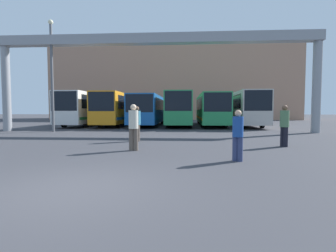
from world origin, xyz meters
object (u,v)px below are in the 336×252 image
(bus_slot_2, at_px, (149,109))
(pedestrian_far_center, at_px, (284,125))
(bus_slot_1, at_px, (120,108))
(pedestrian_near_left, at_px, (238,134))
(bus_slot_5, at_px, (243,107))
(bus_slot_3, at_px, (180,108))
(pedestrian_mid_left, at_px, (133,126))
(bus_slot_0, at_px, (87,107))
(lamp_post, at_px, (52,71))
(pedestrian_near_center, at_px, (137,123))
(bus_slot_4, at_px, (211,108))

(bus_slot_2, distance_m, pedestrian_far_center, 17.44)
(bus_slot_1, xyz_separation_m, pedestrian_near_left, (8.68, -19.46, -1.02))
(bus_slot_5, bearing_deg, bus_slot_3, 178.36)
(pedestrian_near_left, relative_size, pedestrian_mid_left, 0.88)
(bus_slot_0, distance_m, pedestrian_far_center, 20.81)
(pedestrian_near_left, bearing_deg, pedestrian_mid_left, -178.88)
(lamp_post, bearing_deg, pedestrian_near_left, -42.88)
(bus_slot_3, xyz_separation_m, lamp_post, (-9.27, -8.33, 2.59))
(pedestrian_near_left, bearing_deg, bus_slot_3, 125.67)
(bus_slot_3, bearing_deg, bus_slot_0, -175.69)
(pedestrian_near_center, distance_m, pedestrian_near_left, 6.49)
(pedestrian_mid_left, bearing_deg, bus_slot_0, -59.62)
(bus_slot_3, bearing_deg, bus_slot_5, -1.64)
(pedestrian_far_center, bearing_deg, bus_slot_0, 20.46)
(pedestrian_far_center, bearing_deg, pedestrian_mid_left, 79.55)
(bus_slot_5, xyz_separation_m, pedestrian_near_center, (-8.29, -13.82, -0.96))
(pedestrian_near_center, relative_size, pedestrian_mid_left, 0.98)
(pedestrian_far_center, bearing_deg, pedestrian_near_center, 53.07)
(bus_slot_2, height_order, bus_slot_5, bus_slot_5)
(bus_slot_1, xyz_separation_m, bus_slot_2, (3.21, -0.59, -0.12))
(bus_slot_2, height_order, pedestrian_mid_left, bus_slot_2)
(pedestrian_near_left, xyz_separation_m, pedestrian_far_center, (2.67, 3.47, 0.11))
(bus_slot_4, bearing_deg, pedestrian_near_left, -92.84)
(pedestrian_near_left, bearing_deg, lamp_post, 166.05)
(pedestrian_near_center, bearing_deg, pedestrian_mid_left, -41.20)
(bus_slot_3, distance_m, lamp_post, 12.73)
(pedestrian_mid_left, height_order, pedestrian_far_center, pedestrian_mid_left)
(bus_slot_4, height_order, pedestrian_far_center, bus_slot_4)
(bus_slot_3, relative_size, bus_slot_4, 0.93)
(bus_slot_2, relative_size, pedestrian_far_center, 6.23)
(bus_slot_1, bearing_deg, bus_slot_2, -10.45)
(bus_slot_3, bearing_deg, bus_slot_2, -177.28)
(bus_slot_1, bearing_deg, pedestrian_mid_left, -74.06)
(pedestrian_far_center, xyz_separation_m, lamp_post, (-14.19, 7.23, 3.51))
(bus_slot_2, bearing_deg, bus_slot_1, 169.55)
(pedestrian_near_center, xyz_separation_m, pedestrian_near_left, (4.12, -5.02, -0.10))
(bus_slot_1, distance_m, bus_slot_5, 12.87)
(bus_slot_5, height_order, pedestrian_mid_left, bus_slot_5)
(bus_slot_1, xyz_separation_m, bus_slot_4, (9.64, -0.01, -0.06))
(bus_slot_1, relative_size, pedestrian_near_center, 6.98)
(lamp_post, bearing_deg, bus_slot_5, 27.41)
(bus_slot_2, bearing_deg, pedestrian_near_center, -84.44)
(bus_slot_1, xyz_separation_m, bus_slot_5, (12.85, -0.62, 0.04))
(bus_slot_0, height_order, pedestrian_far_center, bus_slot_0)
(bus_slot_5, relative_size, pedestrian_near_left, 7.03)
(bus_slot_4, xyz_separation_m, pedestrian_far_center, (1.71, -15.99, -0.85))
(bus_slot_1, distance_m, pedestrian_near_center, 15.17)
(bus_slot_4, height_order, lamp_post, lamp_post)
(bus_slot_2, height_order, pedestrian_near_left, bus_slot_2)
(bus_slot_0, height_order, bus_slot_4, bus_slot_0)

